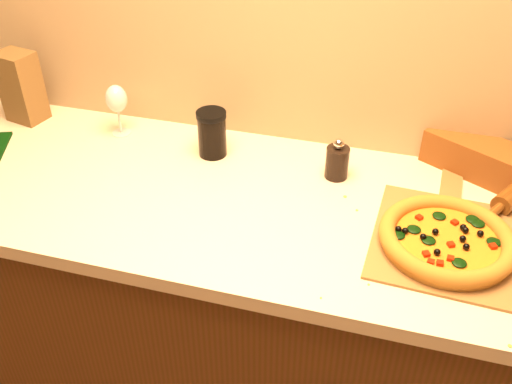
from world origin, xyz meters
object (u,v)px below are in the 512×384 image
pizza (447,239)px  dark_jar (212,133)px  pepper_grinder (337,161)px  pizza_peel (445,238)px  wine_glass (116,100)px

pizza → dark_jar: size_ratio=2.28×
pizza → pepper_grinder: bearing=142.2°
pizza → pepper_grinder: 0.37m
pizza_peel → dark_jar: dark_jar is taller
pepper_grinder → wine_glass: 0.68m
wine_glass → dark_jar: wine_glass is taller
pizza_peel → pepper_grinder: 0.35m
pepper_grinder → wine_glass: wine_glass is taller
wine_glass → dark_jar: bearing=-6.7°
pepper_grinder → wine_glass: size_ratio=0.74×
dark_jar → pizza_peel: bearing=-17.7°
pizza → dark_jar: 0.70m
pizza_peel → dark_jar: 0.69m
dark_jar → pizza: bearing=-20.5°
pepper_grinder → dark_jar: bearing=177.1°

